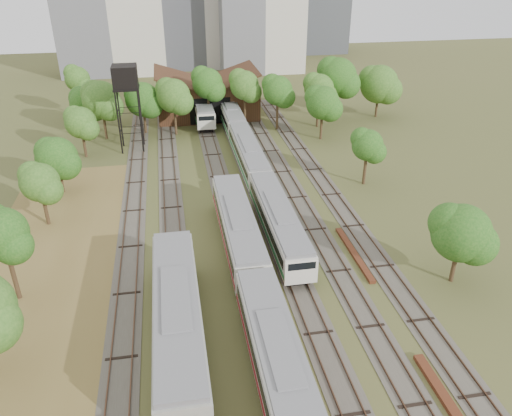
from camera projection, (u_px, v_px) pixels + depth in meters
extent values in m
plane|color=#475123|center=(303.00, 369.00, 33.29)|extent=(240.00, 240.00, 0.00)
cube|color=brown|center=(43.00, 322.00, 37.41)|extent=(14.00, 60.00, 0.04)
cube|color=#4C473D|center=(133.00, 211.00, 53.15)|extent=(2.60, 80.00, 0.06)
cube|color=#472D1E|center=(126.00, 211.00, 53.00)|extent=(0.08, 80.00, 0.14)
cube|color=#472D1E|center=(140.00, 209.00, 53.23)|extent=(0.08, 80.00, 0.14)
cube|color=#4C473D|center=(171.00, 208.00, 53.78)|extent=(2.60, 80.00, 0.06)
cube|color=#472D1E|center=(164.00, 207.00, 53.63)|extent=(0.08, 80.00, 0.14)
cube|color=#472D1E|center=(178.00, 206.00, 53.85)|extent=(0.08, 80.00, 0.14)
cube|color=#4C473D|center=(226.00, 203.00, 54.73)|extent=(2.60, 80.00, 0.06)
cube|color=#472D1E|center=(220.00, 203.00, 54.57)|extent=(0.08, 80.00, 0.14)
cube|color=#472D1E|center=(233.00, 202.00, 54.80)|extent=(0.08, 80.00, 0.14)
cube|color=#4C473D|center=(262.00, 200.00, 55.35)|extent=(2.60, 80.00, 0.06)
cube|color=#472D1E|center=(256.00, 200.00, 55.20)|extent=(0.08, 80.00, 0.14)
cube|color=#472D1E|center=(269.00, 199.00, 55.42)|extent=(0.08, 80.00, 0.14)
cube|color=#4C473D|center=(297.00, 197.00, 55.98)|extent=(2.60, 80.00, 0.06)
cube|color=#472D1E|center=(291.00, 197.00, 55.83)|extent=(0.08, 80.00, 0.14)
cube|color=#472D1E|center=(303.00, 196.00, 56.05)|extent=(0.08, 80.00, 0.14)
cube|color=#4C473D|center=(331.00, 195.00, 56.61)|extent=(2.60, 80.00, 0.06)
cube|color=#472D1E|center=(325.00, 194.00, 56.46)|extent=(0.08, 80.00, 0.14)
cube|color=#472D1E|center=(337.00, 193.00, 56.68)|extent=(0.08, 80.00, 0.14)
cube|color=black|center=(279.00, 386.00, 31.52)|extent=(2.22, 15.64, 0.81)
cube|color=beige|center=(279.00, 367.00, 30.75)|extent=(2.93, 17.00, 2.52)
cube|color=black|center=(279.00, 363.00, 30.61)|extent=(2.99, 15.64, 0.86)
cube|color=slate|center=(280.00, 349.00, 30.08)|extent=(2.69, 16.66, 0.36)
cube|color=maroon|center=(279.00, 375.00, 31.08)|extent=(2.99, 16.66, 0.45)
cube|color=black|center=(238.00, 242.00, 46.76)|extent=(2.22, 15.64, 0.81)
cube|color=beige|center=(238.00, 227.00, 45.99)|extent=(2.93, 17.00, 2.52)
cube|color=black|center=(238.00, 224.00, 45.84)|extent=(2.99, 15.64, 0.86)
cube|color=slate|center=(238.00, 213.00, 45.31)|extent=(2.69, 16.66, 0.36)
cube|color=maroon|center=(238.00, 234.00, 46.31)|extent=(2.99, 16.66, 0.45)
cube|color=black|center=(278.00, 235.00, 48.08)|extent=(2.04, 15.64, 0.74)
cube|color=beige|center=(278.00, 221.00, 47.36)|extent=(2.69, 17.00, 2.32)
cube|color=black|center=(279.00, 218.00, 47.23)|extent=(2.75, 15.64, 0.79)
cube|color=slate|center=(279.00, 209.00, 46.74)|extent=(2.48, 16.66, 0.33)
cube|color=#1C7236|center=(278.00, 227.00, 47.67)|extent=(2.75, 16.66, 0.42)
cube|color=beige|center=(301.00, 273.00, 40.06)|extent=(2.73, 0.25, 2.09)
cube|color=black|center=(248.00, 165.00, 63.32)|extent=(2.04, 15.64, 0.74)
cube|color=beige|center=(248.00, 154.00, 62.60)|extent=(2.69, 17.00, 2.32)
cube|color=black|center=(248.00, 152.00, 62.47)|extent=(2.75, 15.64, 0.79)
cube|color=slate|center=(248.00, 144.00, 61.98)|extent=(2.48, 16.66, 0.33)
cube|color=#1C7236|center=(248.00, 159.00, 62.90)|extent=(2.75, 16.66, 0.42)
cube|color=black|center=(230.00, 123.00, 78.55)|extent=(2.04, 15.64, 0.74)
cube|color=beige|center=(230.00, 113.00, 77.84)|extent=(2.69, 17.00, 2.32)
cube|color=black|center=(230.00, 111.00, 77.71)|extent=(2.75, 15.64, 0.79)
cube|color=slate|center=(230.00, 105.00, 77.22)|extent=(2.48, 16.66, 0.33)
cube|color=#1C7236|center=(230.00, 117.00, 78.14)|extent=(2.75, 16.66, 0.42)
cube|color=black|center=(203.00, 116.00, 81.56)|extent=(2.06, 14.72, 0.75)
cube|color=beige|center=(202.00, 107.00, 80.84)|extent=(2.72, 16.00, 2.35)
cube|color=black|center=(202.00, 105.00, 80.70)|extent=(2.78, 14.72, 0.80)
cube|color=slate|center=(202.00, 99.00, 80.21)|extent=(2.50, 15.68, 0.34)
cube|color=#1C7236|center=(202.00, 111.00, 81.14)|extent=(2.78, 15.68, 0.42)
cube|color=beige|center=(207.00, 123.00, 73.97)|extent=(2.76, 0.25, 2.11)
cube|color=black|center=(179.00, 338.00, 35.31)|extent=(2.43, 16.56, 0.88)
cube|color=gray|center=(178.00, 318.00, 34.46)|extent=(3.21, 18.00, 2.76)
cube|color=black|center=(177.00, 314.00, 34.30)|extent=(3.27, 16.56, 0.94)
cube|color=slate|center=(176.00, 300.00, 33.72)|extent=(2.95, 17.64, 0.40)
cylinder|color=black|center=(119.00, 124.00, 66.00)|extent=(0.21, 0.21, 8.41)
cylinder|color=black|center=(141.00, 122.00, 66.44)|extent=(0.21, 0.21, 8.41)
cylinder|color=black|center=(120.00, 117.00, 68.47)|extent=(0.21, 0.21, 8.41)
cylinder|color=black|center=(141.00, 116.00, 68.91)|extent=(0.21, 0.21, 8.41)
cube|color=black|center=(126.00, 88.00, 65.45)|extent=(3.31, 3.31, 0.20)
cube|color=black|center=(125.00, 76.00, 64.74)|extent=(3.15, 3.15, 2.84)
cube|color=#5E2F1B|center=(455.00, 415.00, 29.86)|extent=(0.65, 9.82, 0.33)
cube|color=#5E2F1B|center=(354.00, 254.00, 45.55)|extent=(0.56, 9.03, 0.29)
cube|color=#3A2515|center=(207.00, 98.00, 82.35)|extent=(16.00, 11.00, 5.50)
cube|color=#3A2515|center=(181.00, 79.00, 80.16)|extent=(8.45, 11.55, 2.96)
cube|color=#3A2515|center=(230.00, 77.00, 81.42)|extent=(8.45, 11.55, 2.96)
cube|color=black|center=(210.00, 111.00, 77.86)|extent=(6.40, 0.15, 4.12)
cylinder|color=#382616|center=(13.00, 273.00, 38.95)|extent=(0.36, 0.36, 4.76)
sphere|color=#184F15|center=(2.00, 233.00, 37.23)|extent=(3.90, 3.90, 3.90)
cylinder|color=#382616|center=(45.00, 208.00, 49.84)|extent=(0.36, 0.36, 3.66)
sphere|color=#184F15|center=(40.00, 182.00, 48.52)|extent=(3.84, 3.84, 3.84)
cylinder|color=#382616|center=(61.00, 179.00, 56.49)|extent=(0.36, 0.36, 3.33)
sphere|color=#184F15|center=(57.00, 158.00, 55.29)|extent=(4.62, 4.62, 4.62)
cylinder|color=#382616|center=(84.00, 144.00, 66.00)|extent=(0.36, 0.36, 3.73)
sphere|color=#184F15|center=(81.00, 123.00, 64.66)|extent=(4.10, 4.10, 4.10)
cylinder|color=#382616|center=(90.00, 120.00, 75.76)|extent=(0.36, 0.36, 3.32)
sphere|color=#184F15|center=(87.00, 103.00, 74.56)|extent=(5.17, 5.17, 5.17)
cylinder|color=#382616|center=(81.00, 102.00, 81.23)|extent=(0.36, 0.36, 4.90)
sphere|color=#184F15|center=(77.00, 79.00, 79.47)|extent=(3.97, 3.97, 3.97)
cylinder|color=#382616|center=(105.00, 124.00, 72.10)|extent=(0.36, 0.36, 4.53)
sphere|color=#184F15|center=(101.00, 100.00, 70.47)|extent=(5.35, 5.35, 5.35)
cylinder|color=#382616|center=(145.00, 120.00, 74.49)|extent=(0.36, 0.36, 4.00)
sphere|color=#184F15|center=(142.00, 100.00, 73.04)|extent=(5.05, 5.05, 5.05)
cylinder|color=#382616|center=(175.00, 120.00, 73.78)|extent=(0.36, 0.36, 4.57)
sphere|color=#184F15|center=(173.00, 96.00, 72.14)|extent=(4.93, 4.93, 4.93)
cylinder|color=#382616|center=(209.00, 109.00, 77.40)|extent=(0.36, 0.36, 5.18)
sphere|color=#184F15|center=(208.00, 83.00, 75.54)|extent=(4.63, 4.63, 4.63)
cylinder|color=#382616|center=(245.00, 110.00, 77.35)|extent=(0.36, 0.36, 4.97)
sphere|color=#184F15|center=(245.00, 85.00, 75.56)|extent=(4.42, 4.42, 4.42)
cylinder|color=#382616|center=(277.00, 114.00, 75.74)|extent=(0.36, 0.36, 4.72)
sphere|color=#184F15|center=(278.00, 91.00, 74.04)|extent=(4.43, 4.43, 4.43)
cylinder|color=#382616|center=(318.00, 112.00, 77.01)|extent=(0.36, 0.36, 4.63)
sphere|color=#184F15|center=(319.00, 89.00, 75.34)|extent=(4.52, 4.52, 4.52)
cylinder|color=#382616|center=(336.00, 103.00, 79.79)|extent=(0.36, 0.36, 5.43)
sphere|color=#184F15|center=(338.00, 77.00, 77.83)|extent=(5.95, 5.95, 5.95)
cylinder|color=#382616|center=(377.00, 104.00, 81.55)|extent=(0.36, 0.36, 4.21)
sphere|color=#184F15|center=(379.00, 84.00, 80.04)|extent=(6.07, 6.07, 6.07)
cylinder|color=#382616|center=(455.00, 263.00, 41.26)|extent=(0.36, 0.36, 3.67)
sphere|color=#184F15|center=(461.00, 233.00, 39.94)|extent=(4.77, 4.77, 4.77)
cylinder|color=#382616|center=(365.00, 169.00, 58.40)|extent=(0.36, 0.36, 3.82)
sphere|color=#184F15|center=(367.00, 145.00, 57.02)|extent=(3.62, 3.62, 3.62)
cylinder|color=#382616|center=(321.00, 125.00, 72.04)|extent=(0.36, 0.36, 4.23)
sphere|color=#184F15|center=(323.00, 103.00, 70.51)|extent=(4.77, 4.77, 4.77)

